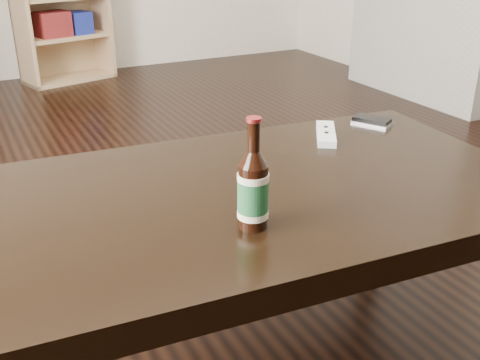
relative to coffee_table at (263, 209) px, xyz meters
name	(u,v)px	position (x,y,z in m)	size (l,w,h in m)	color
floor	(163,258)	(-0.08, 0.57, -0.44)	(5.00, 6.00, 0.01)	black
coffee_table	(263,209)	(0.00, 0.00, 0.00)	(1.40, 0.89, 0.50)	black
beer_bottle	(253,190)	(-0.12, -0.17, 0.15)	(0.08, 0.08, 0.24)	black
phone	(372,121)	(0.54, 0.25, 0.08)	(0.11, 0.13, 0.02)	silver
remote	(326,134)	(0.33, 0.21, 0.08)	(0.15, 0.19, 0.02)	silver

